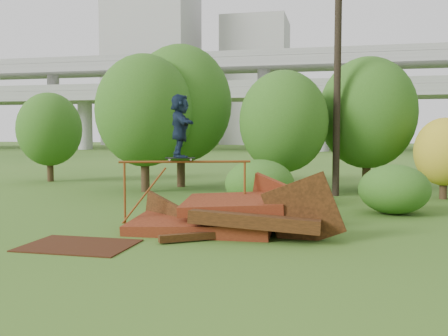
% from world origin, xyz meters
% --- Properties ---
extents(ground, '(240.00, 240.00, 0.00)m').
position_xyz_m(ground, '(0.00, 0.00, 0.00)').
color(ground, '#2D5116').
rests_on(ground, ground).
extents(scrap_pile, '(5.55, 3.42, 2.01)m').
position_xyz_m(scrap_pile, '(-0.54, 1.47, 0.38)').
color(scrap_pile, '#42180B').
rests_on(scrap_pile, ground).
extents(grind_rail, '(3.33, 1.12, 1.80)m').
position_xyz_m(grind_rail, '(-1.81, 1.79, 1.35)').
color(grind_rail, brown).
rests_on(grind_rail, ground).
extents(skateboard, '(0.81, 0.44, 0.08)m').
position_xyz_m(skateboard, '(-1.93, 1.75, 1.86)').
color(skateboard, black).
rests_on(skateboard, grind_rail).
extents(skater, '(1.11, 1.61, 1.67)m').
position_xyz_m(skater, '(-1.93, 1.75, 2.71)').
color(skater, '#142237').
rests_on(skater, skateboard).
extents(flat_plate, '(2.41, 1.73, 0.03)m').
position_xyz_m(flat_plate, '(-3.50, -0.82, 0.01)').
color(flat_plate, '#34180B').
rests_on(flat_plate, ground).
extents(tree_0, '(4.17, 4.17, 5.88)m').
position_xyz_m(tree_0, '(-5.92, 9.27, 3.48)').
color(tree_0, black).
rests_on(tree_0, ground).
extents(tree_1, '(4.76, 4.76, 6.62)m').
position_xyz_m(tree_1, '(-5.03, 11.52, 3.88)').
color(tree_1, black).
rests_on(tree_1, ground).
extents(tree_2, '(3.58, 3.58, 5.05)m').
position_xyz_m(tree_2, '(-0.01, 9.40, 2.98)').
color(tree_2, black).
rests_on(tree_2, ground).
extents(tree_3, '(4.18, 4.18, 5.80)m').
position_xyz_m(tree_3, '(3.38, 11.64, 3.39)').
color(tree_3, black).
rests_on(tree_3, ground).
extents(tree_4, '(2.26, 2.26, 3.11)m').
position_xyz_m(tree_4, '(6.10, 9.53, 1.81)').
color(tree_4, black).
rests_on(tree_4, ground).
extents(tree_6, '(3.31, 3.31, 4.63)m').
position_xyz_m(tree_6, '(-12.49, 12.51, 2.72)').
color(tree_6, black).
rests_on(tree_6, ground).
extents(shrub_left, '(2.36, 2.18, 1.64)m').
position_xyz_m(shrub_left, '(-0.44, 5.87, 0.82)').
color(shrub_left, '#224111').
rests_on(shrub_left, ground).
extents(shrub_right, '(2.19, 2.01, 1.55)m').
position_xyz_m(shrub_right, '(3.87, 5.39, 0.78)').
color(shrub_right, '#224111').
rests_on(shrub_right, ground).
extents(utility_pole, '(1.40, 0.28, 11.02)m').
position_xyz_m(utility_pole, '(2.08, 9.65, 5.58)').
color(utility_pole, black).
rests_on(utility_pole, ground).
extents(freeway_overpass, '(160.00, 15.00, 13.70)m').
position_xyz_m(freeway_overpass, '(0.00, 62.92, 10.32)').
color(freeway_overpass, gray).
rests_on(freeway_overpass, ground).
extents(building_left, '(18.00, 16.00, 35.00)m').
position_xyz_m(building_left, '(-38.00, 95.00, 17.50)').
color(building_left, '#9E9E99').
rests_on(building_left, ground).
extents(building_right, '(14.00, 14.00, 28.00)m').
position_xyz_m(building_right, '(-16.00, 102.00, 14.00)').
color(building_right, '#9E9E99').
rests_on(building_right, ground).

